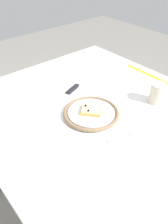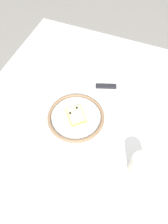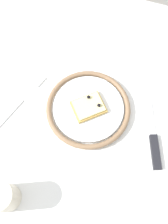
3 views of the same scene
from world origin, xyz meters
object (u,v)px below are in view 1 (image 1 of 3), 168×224
Objects in this scene: pizza_slice_near at (91,110)px; fork at (132,135)px; cup at (157,93)px; plate at (91,113)px; knife at (69,93)px; napkin at (90,58)px; dining_table at (97,125)px; measuring_tape at (147,74)px.

fork is (-0.19, -0.03, -0.02)m from pizza_slice_near.
cup is (-0.11, -0.28, 0.02)m from pizza_slice_near.
plate is at bearing 168.86° from pizza_slice_near.
knife is 0.40m from napkin.
napkin reaches higher than dining_table.
knife is at bearing -8.78° from plate.
fork is at bearing 151.19° from napkin.
dining_table is at bearing -174.28° from knife.
knife is (0.19, -0.03, -0.01)m from plate.
cup reaches higher than dining_table.
dining_table is 0.22m from fork.
dining_table is at bearing -3.68° from fork.
plate is 0.19m from fork.
knife is 0.45m from measuring_tape.
plate is (-0.01, 0.05, 0.10)m from dining_table.
pizza_slice_near is at bearing 67.54° from cup.
knife reaches higher than measuring_tape.
cup reaches higher than knife.
measuring_tape is 1.90× the size of napkin.
pizza_slice_near reaches higher than knife.
cup is (-0.30, -0.25, 0.04)m from knife.
knife is 0.37m from fork.
napkin is at bearing 16.85° from measuring_tape.
measuring_tape is (0.07, -0.46, -0.01)m from plate.
dining_table is 5.43× the size of fork.
knife is at bearing 75.82° from measuring_tape.
measuring_tape reaches higher than dining_table.
fork is at bearing -169.69° from pizza_slice_near.
plate is at bearing 99.72° from measuring_tape.
cup is (-0.12, -0.23, 0.13)m from dining_table.
dining_table is 4.67× the size of plate.
cup is (0.07, -0.24, 0.04)m from fork.
cup is at bearing -73.65° from fork.
pizza_slice_near is 1.15× the size of cup.
fork is (-0.37, -0.01, -0.00)m from knife.
fork is 0.71× the size of measuring_tape.
fork is 0.26m from cup.
knife is at bearing 124.08° from napkin.
knife is at bearing 0.79° from fork.
measuring_tape is at bearing -81.70° from pizza_slice_near.
fork reaches higher than measuring_tape.
dining_table is 10.15× the size of pizza_slice_near.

